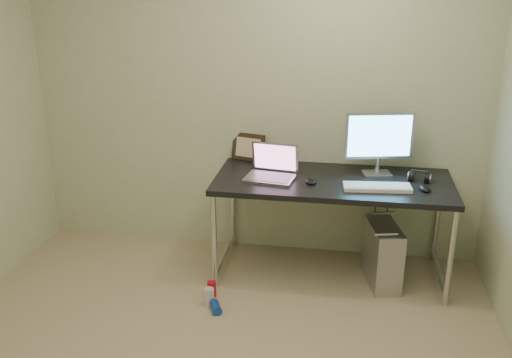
% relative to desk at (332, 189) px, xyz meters
% --- Properties ---
extents(wall_back, '(3.50, 0.02, 2.50)m').
position_rel_desk_xyz_m(wall_back, '(-0.63, 0.37, 0.57)').
color(wall_back, beige).
rests_on(wall_back, ground).
extents(desk, '(1.69, 0.74, 0.75)m').
position_rel_desk_xyz_m(desk, '(0.00, 0.00, 0.00)').
color(desk, black).
rests_on(desk, ground).
extents(tower_computer, '(0.28, 0.47, 0.48)m').
position_rel_desk_xyz_m(tower_computer, '(0.38, -0.08, -0.45)').
color(tower_computer, '#B4B4B8').
rests_on(tower_computer, ground).
extents(cable_a, '(0.01, 0.16, 0.69)m').
position_rel_desk_xyz_m(cable_a, '(0.33, 0.32, -0.28)').
color(cable_a, black).
rests_on(cable_a, ground).
extents(cable_b, '(0.02, 0.11, 0.71)m').
position_rel_desk_xyz_m(cable_b, '(0.42, 0.30, -0.30)').
color(cable_b, black).
rests_on(cable_b, ground).
extents(can_red, '(0.07, 0.07, 0.11)m').
position_rel_desk_xyz_m(can_red, '(-0.79, -0.47, -0.62)').
color(can_red, red).
rests_on(can_red, ground).
extents(can_white, '(0.09, 0.09, 0.12)m').
position_rel_desk_xyz_m(can_white, '(-0.79, -0.58, -0.61)').
color(can_white, silver).
rests_on(can_white, ground).
extents(can_blue, '(0.11, 0.13, 0.06)m').
position_rel_desk_xyz_m(can_blue, '(-0.72, -0.66, -0.64)').
color(can_blue, '#1542AE').
rests_on(can_blue, ground).
extents(laptop, '(0.38, 0.33, 0.24)m').
position_rel_desk_xyz_m(laptop, '(-0.44, -0.02, 0.13)').
color(laptop, '#B3B3BA').
rests_on(laptop, desk).
extents(monitor, '(0.49, 0.18, 0.46)m').
position_rel_desk_xyz_m(monitor, '(0.31, 0.16, 0.35)').
color(monitor, '#B3B3BA').
rests_on(monitor, desk).
extents(keyboard, '(0.47, 0.19, 0.03)m').
position_rel_desk_xyz_m(keyboard, '(0.30, -0.14, 0.09)').
color(keyboard, white).
rests_on(keyboard, desk).
extents(mouse_right, '(0.10, 0.13, 0.04)m').
position_rel_desk_xyz_m(mouse_right, '(0.62, -0.11, 0.09)').
color(mouse_right, black).
rests_on(mouse_right, desk).
extents(mouse_left, '(0.09, 0.13, 0.04)m').
position_rel_desk_xyz_m(mouse_left, '(-0.15, -0.09, 0.10)').
color(mouse_left, black).
rests_on(mouse_left, desk).
extents(headphones, '(0.16, 0.10, 0.10)m').
position_rel_desk_xyz_m(headphones, '(0.60, 0.07, 0.10)').
color(headphones, black).
rests_on(headphones, desk).
extents(picture_frame, '(0.28, 0.14, 0.22)m').
position_rel_desk_xyz_m(picture_frame, '(-0.67, 0.34, 0.18)').
color(picture_frame, black).
rests_on(picture_frame, desk).
extents(webcam, '(0.05, 0.04, 0.13)m').
position_rel_desk_xyz_m(webcam, '(-0.39, 0.29, 0.17)').
color(webcam, silver).
rests_on(webcam, desk).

